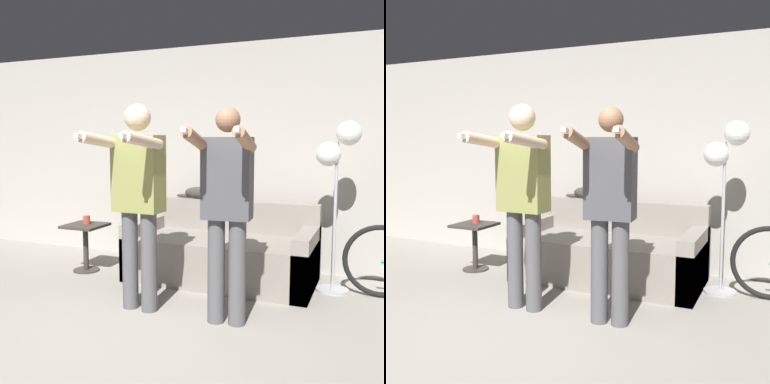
# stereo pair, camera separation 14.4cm
# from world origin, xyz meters

# --- Properties ---
(ground_plane) EXTENTS (16.00, 16.00, 0.00)m
(ground_plane) POSITION_xyz_m (0.00, 0.00, 0.00)
(ground_plane) COLOR gray
(wall_back) EXTENTS (10.00, 0.05, 2.60)m
(wall_back) POSITION_xyz_m (0.00, 2.78, 1.30)
(wall_back) COLOR #B7B2A8
(wall_back) RESTS_ON ground_plane
(couch) EXTENTS (1.94, 0.90, 0.82)m
(couch) POSITION_xyz_m (0.40, 2.13, 0.28)
(couch) COLOR gray
(couch) RESTS_ON ground_plane
(person_left) EXTENTS (0.52, 0.69, 1.79)m
(person_left) POSITION_xyz_m (0.01, 1.04, 1.04)
(person_left) COLOR #56565B
(person_left) RESTS_ON ground_plane
(person_right) EXTENTS (0.50, 0.69, 1.74)m
(person_right) POSITION_xyz_m (0.81, 1.03, 1.00)
(person_right) COLOR #56565B
(person_right) RESTS_ON ground_plane
(cat) EXTENTS (0.54, 0.12, 0.18)m
(cat) POSITION_xyz_m (0.05, 2.48, 0.89)
(cat) COLOR #3D3833
(cat) RESTS_ON couch
(floor_lamp) EXTENTS (0.42, 0.32, 1.67)m
(floor_lamp) POSITION_xyz_m (1.54, 2.21, 1.33)
(floor_lamp) COLOR #B2B2B7
(floor_lamp) RESTS_ON ground_plane
(side_table) EXTENTS (0.42, 0.42, 0.54)m
(side_table) POSITION_xyz_m (-1.14, 1.85, 0.38)
(side_table) COLOR #38332D
(side_table) RESTS_ON ground_plane
(cup) EXTENTS (0.08, 0.08, 0.10)m
(cup) POSITION_xyz_m (-1.14, 1.88, 0.59)
(cup) COLOR #B7473D
(cup) RESTS_ON side_table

